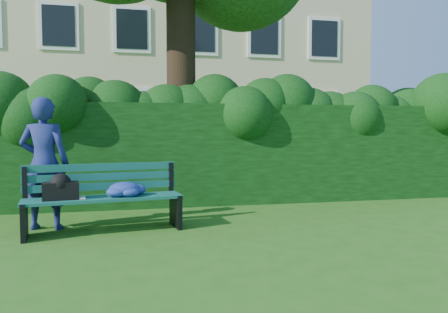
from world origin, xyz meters
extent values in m
plane|color=#265B16|center=(0.00, 0.00, 0.00)|extent=(80.00, 80.00, 0.00)
cube|color=#D1BD8C|center=(0.00, 14.00, 6.00)|extent=(16.00, 8.00, 12.00)
cube|color=white|center=(-3.60, 9.98, 2.00)|extent=(1.30, 0.08, 1.60)
cube|color=black|center=(-3.60, 9.94, 2.00)|extent=(1.05, 0.04, 1.35)
cube|color=white|center=(-1.20, 9.98, 2.00)|extent=(1.30, 0.08, 1.60)
cube|color=black|center=(-1.20, 9.94, 2.00)|extent=(1.05, 0.04, 1.35)
cube|color=white|center=(1.20, 9.98, 2.00)|extent=(1.30, 0.08, 1.60)
cube|color=black|center=(1.20, 9.94, 2.00)|extent=(1.05, 0.04, 1.35)
cube|color=white|center=(3.60, 9.98, 2.00)|extent=(1.30, 0.08, 1.60)
cube|color=black|center=(3.60, 9.94, 2.00)|extent=(1.05, 0.04, 1.35)
cube|color=white|center=(6.00, 9.98, 2.00)|extent=(1.30, 0.08, 1.60)
cube|color=black|center=(6.00, 9.94, 2.00)|extent=(1.05, 0.04, 1.35)
cube|color=white|center=(-3.60, 9.98, 4.80)|extent=(1.30, 0.08, 1.60)
cube|color=black|center=(-3.60, 9.94, 4.80)|extent=(1.05, 0.04, 1.35)
cube|color=white|center=(-1.20, 9.98, 4.80)|extent=(1.30, 0.08, 1.60)
cube|color=black|center=(-1.20, 9.94, 4.80)|extent=(1.05, 0.04, 1.35)
cube|color=white|center=(1.20, 9.98, 4.80)|extent=(1.30, 0.08, 1.60)
cube|color=black|center=(1.20, 9.94, 4.80)|extent=(1.05, 0.04, 1.35)
cube|color=white|center=(3.60, 9.98, 4.80)|extent=(1.30, 0.08, 1.60)
cube|color=black|center=(3.60, 9.94, 4.80)|extent=(1.05, 0.04, 1.35)
cube|color=white|center=(6.00, 9.98, 4.80)|extent=(1.30, 0.08, 1.60)
cube|color=black|center=(6.00, 9.94, 4.80)|extent=(1.05, 0.04, 1.35)
cube|color=black|center=(0.00, 2.20, 0.90)|extent=(10.00, 1.00, 1.80)
cylinder|color=black|center=(-0.38, 2.69, 2.64)|extent=(0.55, 0.55, 5.27)
cube|color=#0F474C|center=(-1.69, -0.03, 0.45)|extent=(2.02, 0.39, 0.04)
cube|color=#0F474C|center=(-1.70, 0.09, 0.45)|extent=(2.02, 0.39, 0.04)
cube|color=#0F474C|center=(-1.72, 0.21, 0.45)|extent=(2.02, 0.39, 0.04)
cube|color=#0F474C|center=(-1.74, 0.33, 0.45)|extent=(2.02, 0.39, 0.04)
cube|color=#0F474C|center=(-1.75, 0.41, 0.58)|extent=(2.01, 0.32, 0.10)
cube|color=#0F474C|center=(-1.75, 0.42, 0.71)|extent=(2.01, 0.32, 0.10)
cube|color=#0F474C|center=(-1.75, 0.43, 0.84)|extent=(2.01, 0.32, 0.10)
cube|color=black|center=(-2.66, 0.01, 0.22)|extent=(0.13, 0.50, 0.44)
cube|color=black|center=(-2.70, 0.27, 0.65)|extent=(0.07, 0.07, 0.45)
cube|color=black|center=(-2.66, -0.04, 0.44)|extent=(0.12, 0.42, 0.05)
cube|color=black|center=(-0.76, 0.29, 0.22)|extent=(0.13, 0.50, 0.44)
cube|color=black|center=(-0.80, 0.54, 0.65)|extent=(0.07, 0.07, 0.45)
cube|color=black|center=(-0.75, 0.24, 0.44)|extent=(0.12, 0.42, 0.05)
cube|color=white|center=(-2.03, 0.05, 0.48)|extent=(0.20, 0.15, 0.02)
cube|color=black|center=(-2.24, 0.07, 0.58)|extent=(0.46, 0.30, 0.22)
imported|color=navy|center=(-2.50, 0.52, 0.89)|extent=(0.71, 0.53, 1.79)
camera|label=1|loc=(-1.40, -5.73, 1.36)|focal=35.00mm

